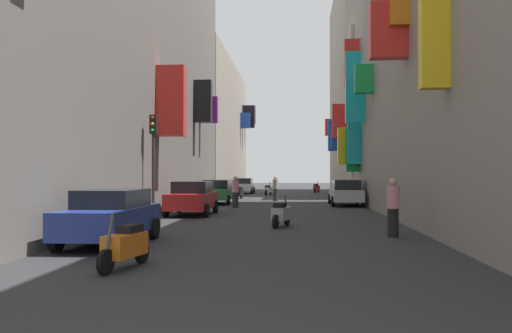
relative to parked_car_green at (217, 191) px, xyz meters
The scene contains 19 objects.
ground_plane 3.92m from the parked_car_green, ahead, with size 140.00×140.00×0.00m, color #2D2D30.
building_left_mid_b 19.65m from the parked_car_green, 102.72° to the left, with size 7.35×23.44×12.52m.
building_right_mid_a 14.39m from the parked_car_green, ahead, with size 7.32×4.18×17.99m.
building_right_mid_c 15.31m from the parked_car_green, 34.25° to the left, with size 7.28×4.66×12.62m.
building_right_far 25.28m from the parked_car_green, 59.67° to the left, with size 7.31×19.73×20.53m.
parked_car_green is the anchor object (origin of this frame).
parked_car_white 16.25m from the parked_car_green, 90.25° to the left, with size 1.94×3.98×1.43m.
parked_car_blue 18.61m from the parked_car_green, 89.97° to the right, with size 1.84×3.99×1.46m.
parked_car_red 8.73m from the parked_car_green, 88.78° to the right, with size 1.93×3.94×1.52m.
parked_car_silver 7.88m from the parked_car_green, ahead, with size 1.85×4.47×1.51m.
scooter_white 12.85m from the parked_car_green, 78.94° to the left, with size 0.68×1.85×1.13m.
scooter_black 6.42m from the parked_car_green, 84.07° to the left, with size 0.56×1.96×1.13m.
scooter_red 19.82m from the parked_car_green, 69.88° to the left, with size 0.73×1.75×1.13m.
scooter_silver 14.38m from the parked_car_green, 72.26° to the right, with size 0.71×1.74×1.13m.
scooter_orange 22.00m from the parked_car_green, 86.00° to the right, with size 0.65×1.83×1.13m.
pedestrian_crossing 3.91m from the parked_car_green, 66.71° to the right, with size 0.50×0.50×1.73m.
pedestrian_near_left 5.01m from the parked_car_green, 46.31° to the left, with size 0.48×0.48×1.71m.
pedestrian_near_right 18.15m from the parked_car_green, 64.68° to the right, with size 0.54×0.54×1.75m.
traffic_light_near_corner 12.04m from the parked_car_green, 93.63° to the right, with size 0.26×0.34×4.20m.
Camera 1 is at (1.09, -2.13, 1.89)m, focal length 36.51 mm.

